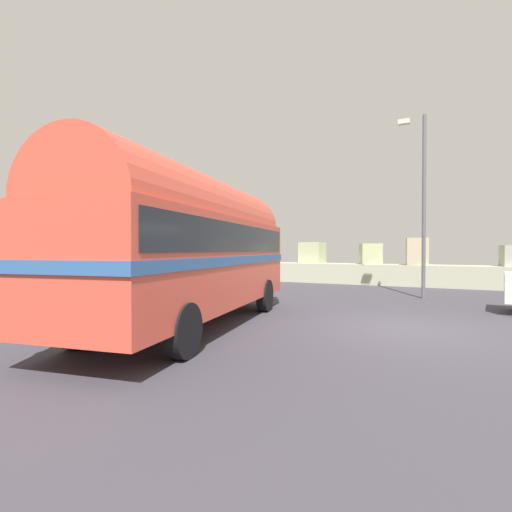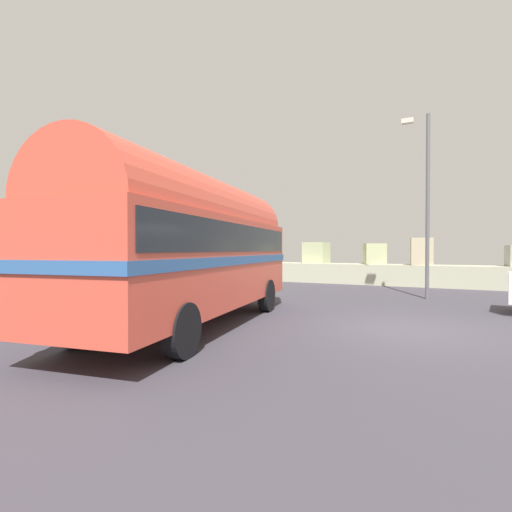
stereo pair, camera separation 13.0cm
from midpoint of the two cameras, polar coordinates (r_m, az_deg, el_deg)
ground at (r=9.72m, az=21.49°, el=-10.19°), size 32.00×26.00×0.02m
breakwater at (r=21.33m, az=24.39°, el=-2.20°), size 31.36×2.20×2.47m
vintage_coach at (r=9.41m, az=-8.92°, el=2.00°), size 3.91×8.87×3.70m
lamp_post at (r=15.95m, az=24.12°, el=8.15°), size 1.04×0.40×6.98m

